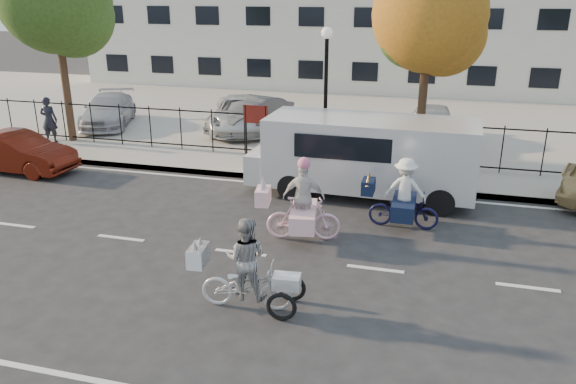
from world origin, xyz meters
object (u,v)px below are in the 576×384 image
(bull_bike, at_px, (403,200))
(pedestrian, at_px, (49,120))
(red_sedan, at_px, (16,152))
(lot_car_c, at_px, (251,115))
(unicorn_bike, at_px, (302,210))
(lot_car_d, at_px, (433,124))
(white_van, at_px, (366,154))
(lot_car_a, at_px, (108,110))
(lamppost, at_px, (326,72))
(zebra_trike, at_px, (247,274))
(lot_car_b, at_px, (241,114))

(bull_bike, distance_m, pedestrian, 13.99)
(red_sedan, distance_m, lot_car_c, 8.70)
(unicorn_bike, height_order, lot_car_d, unicorn_bike)
(white_van, bearing_deg, lot_car_a, 156.39)
(lamppost, bearing_deg, unicorn_bike, -83.57)
(white_van, distance_m, pedestrian, 12.31)
(lamppost, distance_m, white_van, 3.43)
(zebra_trike, xyz_separation_m, lot_car_c, (-4.12, 12.48, 0.14))
(lot_car_c, bearing_deg, lot_car_a, -156.02)
(lamppost, relative_size, unicorn_bike, 2.13)
(red_sedan, height_order, lot_car_b, lot_car_b)
(red_sedan, xyz_separation_m, pedestrian, (-0.99, 3.00, 0.36))
(pedestrian, bearing_deg, white_van, 159.90)
(pedestrian, distance_m, lot_car_a, 3.17)
(lamppost, distance_m, red_sedan, 10.21)
(white_van, distance_m, lot_car_d, 6.38)
(red_sedan, height_order, pedestrian, pedestrian)
(lot_car_c, bearing_deg, white_van, -27.88)
(zebra_trike, height_order, pedestrian, pedestrian)
(pedestrian, bearing_deg, bull_bike, 152.66)
(bull_bike, bearing_deg, lot_car_d, -3.65)
(unicorn_bike, xyz_separation_m, bull_bike, (2.21, 1.34, -0.04))
(zebra_trike, bearing_deg, lot_car_b, 14.20)
(red_sedan, bearing_deg, lot_car_a, 7.24)
(pedestrian, bearing_deg, lot_car_a, -108.69)
(white_van, distance_m, lot_car_a, 12.79)
(bull_bike, height_order, lot_car_b, bull_bike)
(unicorn_bike, distance_m, red_sedan, 10.45)
(zebra_trike, height_order, red_sedan, zebra_trike)
(lot_car_a, bearing_deg, unicorn_bike, -60.44)
(white_van, height_order, lot_car_d, white_van)
(lamppost, height_order, lot_car_b, lamppost)
(zebra_trike, height_order, lot_car_c, zebra_trike)
(zebra_trike, bearing_deg, pedestrian, 44.70)
(lot_car_a, distance_m, lot_car_c, 6.19)
(lot_car_a, relative_size, lot_car_d, 1.08)
(lamppost, distance_m, lot_car_c, 5.64)
(lot_car_b, distance_m, lot_car_c, 0.47)
(red_sedan, relative_size, pedestrian, 2.27)
(unicorn_bike, height_order, red_sedan, unicorn_bike)
(zebra_trike, bearing_deg, unicorn_bike, -10.39)
(unicorn_bike, bearing_deg, lot_car_c, 15.59)
(zebra_trike, bearing_deg, white_van, -16.66)
(unicorn_bike, xyz_separation_m, lot_car_a, (-10.55, 8.84, 0.04))
(bull_bike, relative_size, lot_car_d, 0.47)
(lot_car_b, bearing_deg, zebra_trike, -86.49)
(lot_car_b, xyz_separation_m, lot_car_d, (7.56, 0.12, 0.01))
(unicorn_bike, height_order, lot_car_a, unicorn_bike)
(white_van, xyz_separation_m, lot_car_d, (1.72, 6.13, -0.39))
(bull_bike, xyz_separation_m, white_van, (-1.20, 2.03, 0.52))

